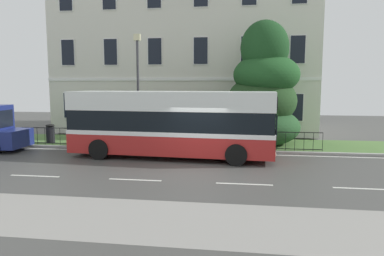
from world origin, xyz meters
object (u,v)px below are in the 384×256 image
object	(u,v)px
georgian_townhouse	(189,44)
street_lamp_post	(138,81)
litter_bin	(50,133)
evergreen_tree	(263,96)
single_decker_bus	(172,123)

from	to	relation	value
georgian_townhouse	street_lamp_post	world-z (taller)	georgian_townhouse
litter_bin	evergreen_tree	bearing A→B (deg)	6.90
street_lamp_post	evergreen_tree	bearing A→B (deg)	6.98
evergreen_tree	litter_bin	world-z (taller)	evergreen_tree
georgian_townhouse	litter_bin	distance (m)	12.80
single_decker_bus	street_lamp_post	bearing A→B (deg)	133.30
evergreen_tree	street_lamp_post	xyz separation A→B (m)	(-7.05, -0.86, 0.82)
georgian_townhouse	litter_bin	size ratio (longest dim) A/B	16.58
single_decker_bus	evergreen_tree	bearing A→B (deg)	45.17
single_decker_bus	street_lamp_post	xyz separation A→B (m)	(-2.57, 3.10, 2.03)
georgian_townhouse	evergreen_tree	distance (m)	9.97
evergreen_tree	litter_bin	bearing A→B (deg)	-173.10
georgian_townhouse	evergreen_tree	bearing A→B (deg)	-54.68
georgian_townhouse	litter_bin	bearing A→B (deg)	-127.29
street_lamp_post	litter_bin	distance (m)	6.00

